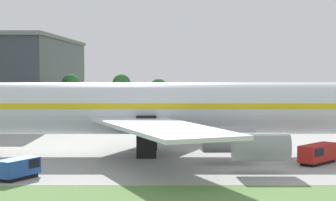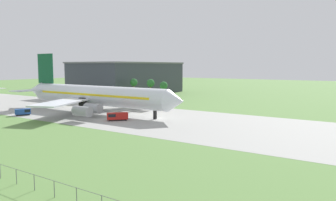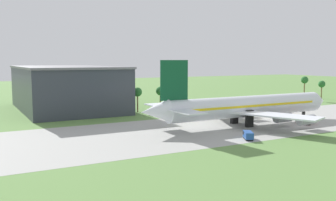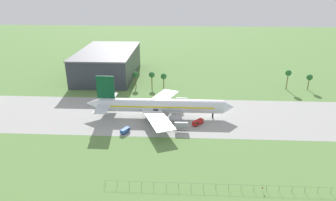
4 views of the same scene
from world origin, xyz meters
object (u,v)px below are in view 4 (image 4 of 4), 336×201
Objects in this scene: catering_van at (125,130)px; no_stopping_sign at (262,189)px; jet_airliner at (160,106)px; terminal_building at (108,63)px; baggage_tug at (198,122)px.

catering_van reaches higher than no_stopping_sign.
jet_airliner is 1.17× the size of terminal_building.
jet_airliner is at bearing 124.24° from no_stopping_sign.
terminal_building reaches higher than baggage_tug.
terminal_building reaches higher than no_stopping_sign.
jet_airliner is at bearing -57.90° from terminal_building.
catering_van is at bearing -164.00° from baggage_tug.
baggage_tug is 33.21m from catering_van.
baggage_tug is at bearing -51.19° from terminal_building.
no_stopping_sign is 0.03× the size of terminal_building.
baggage_tug is 49.48m from no_stopping_sign.
baggage_tug is (18.10, -8.24, -4.57)m from jet_airliner.
no_stopping_sign is at bearing -56.91° from terminal_building.
no_stopping_sign is (50.62, -36.66, -0.08)m from catering_van.
catering_van is 0.08× the size of terminal_building.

